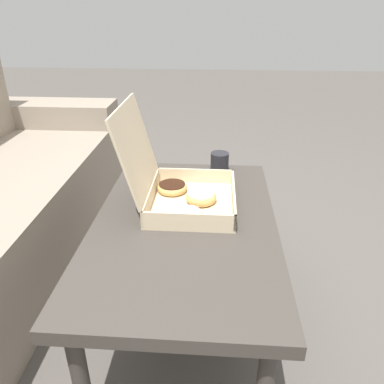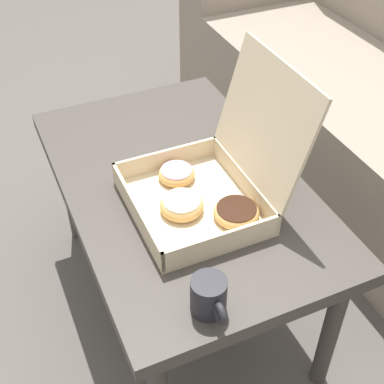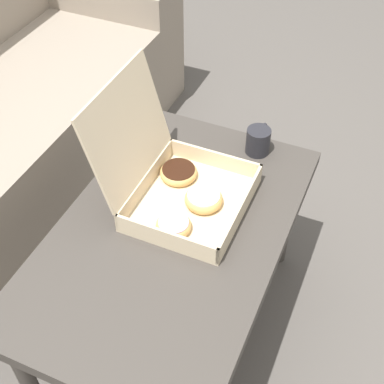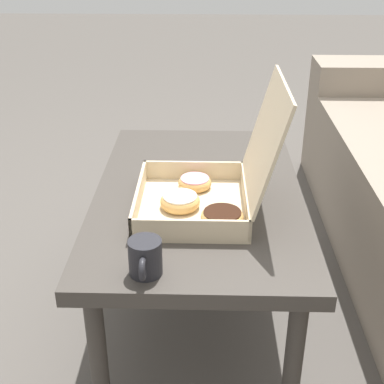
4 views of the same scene
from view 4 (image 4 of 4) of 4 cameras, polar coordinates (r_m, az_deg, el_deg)
The scene contains 4 objects.
ground_plane at distance 1.79m, azimuth 6.39°, elevation -13.60°, with size 12.00×12.00×0.00m, color #514C47.
coffee_table at distance 1.53m, azimuth 0.71°, elevation -1.53°, with size 0.94×0.58×0.48m.
pastry_box at distance 1.38m, azimuth 1.98°, elevation 0.42°, with size 0.34×0.37×0.34m.
coffee_mug at distance 1.15m, azimuth -5.02°, elevation -7.01°, with size 0.11×0.07×0.08m.
Camera 4 is at (1.34, -0.16, 1.17)m, focal length 50.00 mm.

